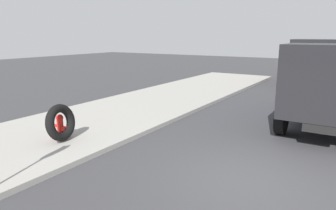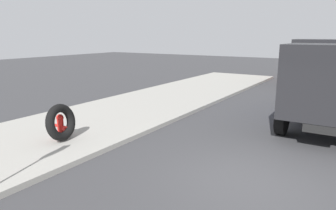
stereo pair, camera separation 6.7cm
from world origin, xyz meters
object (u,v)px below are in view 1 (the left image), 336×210
object	(u,v)px
fire_hydrant	(60,125)
dump_truck_blue	(333,82)
dump_truck_red	(317,60)
loose_tire	(61,123)

from	to	relation	value
fire_hydrant	dump_truck_blue	size ratio (longest dim) A/B	0.11
dump_truck_red	fire_hydrant	bearing A→B (deg)	164.20
fire_hydrant	dump_truck_blue	bearing A→B (deg)	-45.93
loose_tire	dump_truck_blue	size ratio (longest dim) A/B	0.16
dump_truck_red	dump_truck_blue	bearing A→B (deg)	-170.50
dump_truck_blue	dump_truck_red	distance (m)	11.13
fire_hydrant	loose_tire	world-z (taller)	loose_tire
dump_truck_blue	dump_truck_red	size ratio (longest dim) A/B	1.00
loose_tire	fire_hydrant	bearing A→B (deg)	54.75
fire_hydrant	loose_tire	size ratio (longest dim) A/B	0.67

